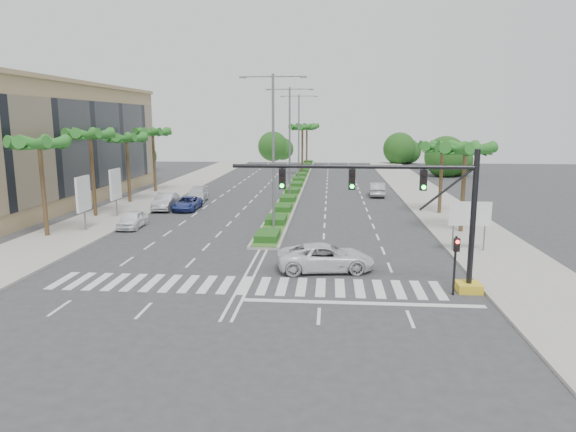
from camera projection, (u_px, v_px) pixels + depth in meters
The scene contains 28 objects.
ground at pixel (245, 285), 27.00m from camera, with size 160.00×160.00×0.00m, color #333335.
footpath_right at pixel (452, 218), 45.35m from camera, with size 6.00×120.00×0.15m, color gray.
footpath_left at pixel (119, 213), 47.80m from camera, with size 6.00×120.00×0.15m, color gray.
median at pixel (298, 182), 71.06m from camera, with size 2.20×75.00×0.20m, color gray.
median_grass at pixel (298, 181), 71.04m from camera, with size 1.80×75.00×0.04m, color #355D20.
building at pixel (38, 145), 53.46m from camera, with size 12.00×36.00×12.00m, color tan.
signal_gantry at pixel (427, 224), 25.61m from camera, with size 12.60×1.20×7.20m.
pedestrian_signal at pixel (456, 256), 25.10m from camera, with size 0.28×0.36×3.00m.
direction_sign at pixel (470, 216), 33.28m from camera, with size 2.70×0.11×3.40m.
billboard_near at pixel (83, 194), 39.38m from camera, with size 0.18×2.10×4.35m.
billboard_far at pixel (115, 185), 45.26m from camera, with size 0.18×2.10×4.35m.
palm_left_near at pixel (39, 147), 36.90m from camera, with size 4.57×4.68×7.55m.
palm_left_mid at pixel (90, 138), 44.66m from camera, with size 4.57×4.68×7.95m.
palm_left_far at pixel (126, 141), 52.60m from camera, with size 4.57×4.68×7.35m.
palm_left_end at pixel (153, 135), 60.37m from camera, with size 4.57×4.68×7.75m.
palm_right_near at pixel (466, 152), 38.40m from camera, with size 4.57×4.68×7.05m.
palm_right_far at pixel (443, 150), 46.29m from camera, with size 4.57×4.68×6.75m.
palm_median_a at pixel (302, 129), 79.55m from camera, with size 4.57×4.68×8.05m.
palm_median_b at pixel (307, 128), 94.25m from camera, with size 4.57×4.68×8.05m.
streetlight_near at pixel (273, 143), 39.46m from camera, with size 5.10×0.25×12.00m.
streetlight_mid at pixel (290, 137), 55.13m from camera, with size 5.10×0.25×12.00m.
streetlight_far at pixel (299, 133), 70.80m from camera, with size 5.10×0.25×12.00m.
car_parked_a at pixel (133, 219), 41.35m from camera, with size 1.63×4.05×1.38m, color white.
car_parked_b at pixel (166, 202), 49.74m from camera, with size 1.67×4.79×1.58m, color #BDBCC1.
car_parked_c at pixel (187, 203), 49.52m from camera, with size 2.14×4.64×1.29m, color navy.
car_parked_d at pixel (197, 195), 54.64m from camera, with size 2.01×4.94×1.44m, color silver.
car_crossing at pixel (326, 257), 29.57m from camera, with size 2.58×5.60×1.56m, color white.
car_right at pixel (377, 189), 58.61m from camera, with size 1.65×4.74×1.56m, color #B2B3B7.
Camera 1 is at (4.41, -25.59, 8.57)m, focal length 32.00 mm.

